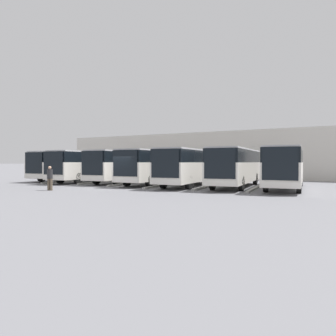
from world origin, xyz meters
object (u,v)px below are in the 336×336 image
Objects in this scene: bus_2 at (191,166)px; bus_5 at (91,165)px; bus_1 at (236,166)px; bus_4 at (125,165)px; bus_0 at (285,166)px; bus_3 at (155,165)px; pedestrian at (50,177)px; bus_6 at (71,165)px.

bus_2 and bus_5 have the same top height.
bus_4 is (11.49, -0.20, 0.00)m from bus_1.
bus_0 is 1.00× the size of bus_3.
bus_5 is (19.15, 0.78, 0.00)m from bus_0.
bus_4 is 3.92m from bus_5.
pedestrian is (-0.74, 9.95, -0.80)m from bus_4.
bus_4 is (15.32, -0.04, 0.00)m from bus_0.
bus_6 is at bearing -7.39° from bus_0.
bus_5 is 6.40× the size of pedestrian.
bus_0 reaches higher than pedestrian.
bus_5 is (3.83, 0.81, 0.00)m from bus_4.
bus_4 and bus_6 have the same top height.
bus_6 is 6.40× the size of pedestrian.
bus_5 is at bearing -74.10° from pedestrian.
bus_5 is at bearing 5.00° from bus_4.
bus_3 is at bearing -118.70° from pedestrian.
bus_0 is at bearing -156.46° from pedestrian.
bus_5 is at bearing 159.21° from bus_6.
bus_5 is at bearing -4.71° from bus_1.
bus_2 is 11.49m from bus_5.
pedestrian is (10.75, 9.75, -0.80)m from bus_1.
pedestrian is at bearing 64.99° from bus_3.
bus_4 is 1.00× the size of bus_5.
pedestrian is (14.58, 9.91, -0.80)m from bus_0.
bus_2 is 1.00× the size of bus_3.
bus_0 is 22.98m from bus_6.
bus_5 is 10.25m from pedestrian.
bus_2 is at bearing 169.36° from bus_6.
bus_0 is at bearing 175.54° from bus_1.
bus_2 is at bearing 172.82° from bus_5.
bus_1 and bus_5 have the same top height.
bus_2 reaches higher than pedestrian.
bus_6 is (3.83, -0.94, 0.00)m from bus_5.
bus_6 is at bearing -9.88° from bus_3.
bus_2 is (3.83, 0.65, 0.00)m from bus_1.
bus_1 and bus_3 have the same top height.
bus_0 is at bearing 175.10° from bus_3.
bus_0 and bus_5 have the same top height.
bus_6 is at bearing -10.64° from bus_2.
bus_1 is 1.00× the size of bus_5.
bus_0 is 1.00× the size of bus_6.
bus_3 is 10.02m from pedestrian.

